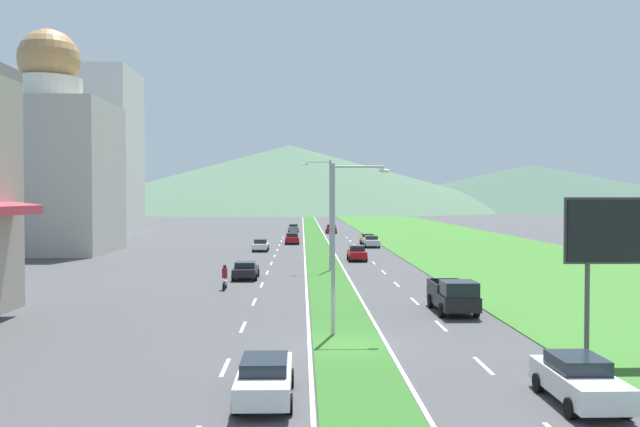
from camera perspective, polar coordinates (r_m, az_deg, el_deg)
The scene contains 47 objects.
ground_plane at distance 30.89m, azimuth 2.41°, elevation -11.07°, with size 600.00×600.00×0.00m, color #424244.
grass_median at distance 90.34m, azimuth -0.23°, elevation -2.71°, with size 3.20×240.00×0.06m, color #2D6023.
grass_verge_right at distance 93.13m, azimuth 12.56°, elevation -2.62°, with size 24.00×240.00×0.06m, color #387028.
lane_dash_left_2 at distance 27.27m, azimuth -8.04°, elevation -12.78°, with size 0.16×2.80×0.01m, color silver.
lane_dash_left_3 at distance 35.14m, azimuth -6.53°, elevation -9.53°, with size 0.16×2.80×0.01m, color silver.
lane_dash_left_4 at distance 43.08m, azimuth -5.59°, elevation -7.46°, with size 0.16×2.80×0.01m, color silver.
lane_dash_left_5 at distance 51.08m, azimuth -4.95°, elevation -6.04°, with size 0.16×2.80×0.01m, color silver.
lane_dash_left_6 at distance 59.10m, azimuth -4.49°, elevation -5.01°, with size 0.16×2.80×0.01m, color silver.
lane_dash_left_7 at distance 67.14m, azimuth -4.14°, elevation -4.22°, with size 0.16×2.80×0.01m, color silver.
lane_dash_left_8 at distance 75.19m, azimuth -3.86°, elevation -3.60°, with size 0.16×2.80×0.01m, color silver.
lane_dash_left_9 at distance 83.24m, azimuth -3.64°, elevation -3.10°, with size 0.16×2.80×0.01m, color silver.
lane_dash_left_10 at distance 91.31m, azimuth -3.45°, elevation -2.69°, with size 0.16×2.80×0.01m, color silver.
lane_dash_left_11 at distance 99.38m, azimuth -3.30°, elevation -2.34°, with size 0.16×2.80×0.01m, color silver.
lane_dash_left_12 at distance 107.45m, azimuth -3.17°, elevation -2.05°, with size 0.16×2.80×0.01m, color silver.
lane_dash_right_2 at distance 28.05m, azimuth 13.67°, elevation -12.41°, with size 0.16×2.80×0.01m, color silver.
lane_dash_right_3 at distance 35.74m, azimuth 10.21°, elevation -9.35°, with size 0.16×2.80×0.01m, color silver.
lane_dash_right_4 at distance 43.58m, azimuth 8.02°, elevation -7.37°, with size 0.16×2.80×0.01m, color silver.
lane_dash_right_5 at distance 51.49m, azimuth 6.51°, elevation -5.99°, with size 0.16×2.80×0.01m, color silver.
lane_dash_right_6 at distance 59.46m, azimuth 5.41°, elevation -4.97°, with size 0.16×2.80×0.01m, color silver.
lane_dash_right_7 at distance 67.45m, azimuth 4.58°, elevation -4.19°, with size 0.16×2.80×0.01m, color silver.
lane_dash_right_8 at distance 75.47m, azimuth 3.92°, elevation -3.58°, with size 0.16×2.80×0.01m, color silver.
lane_dash_right_9 at distance 83.50m, azimuth 3.39°, elevation -3.08°, with size 0.16×2.80×0.01m, color silver.
lane_dash_right_10 at distance 91.54m, azimuth 2.95°, elevation -2.68°, with size 0.16×2.80×0.01m, color silver.
lane_dash_right_11 at distance 99.59m, azimuth 2.58°, elevation -2.33°, with size 0.16×2.80×0.01m, color silver.
lane_dash_right_12 at distance 107.65m, azimuth 2.27°, elevation -2.04°, with size 0.16×2.80×0.01m, color silver.
edge_line_median_left at distance 90.32m, azimuth -1.35°, elevation -2.73°, with size 0.16×240.00×0.01m, color silver.
edge_line_median_right at distance 90.40m, azimuth 0.88°, elevation -2.73°, with size 0.16×240.00×0.01m, color silver.
domed_building at distance 85.11m, azimuth -21.89°, elevation 3.92°, with size 14.04×14.04×26.10m.
midrise_colored at distance 121.08m, azimuth -18.82°, elevation 4.89°, with size 14.76×14.76×27.95m, color silver.
hill_far_left at distance 321.81m, azimuth -19.92°, elevation 2.04°, with size 141.86×141.86×20.05m, color #47664C.
hill_far_center at distance 320.55m, azimuth -2.60°, elevation 3.07°, with size 223.86×223.86×30.55m, color #47664C.
hill_far_right at distance 348.28m, azimuth 17.48°, elevation 2.17°, with size 201.87×201.87×21.91m, color #3D5647.
street_lamp_near at distance 32.22m, azimuth 1.72°, elevation -1.91°, with size 2.83×0.28×8.27m.
street_lamp_mid at distance 59.99m, azimuth 0.64°, elevation 0.47°, with size 2.62×0.28×9.88m.
billboard_roadside at distance 30.30m, azimuth 25.33°, elevation -1.83°, with size 6.03×0.28×6.67m.
car_0 at distance 23.88m, azimuth 21.08°, elevation -13.01°, with size 1.91×4.49×1.54m.
car_1 at distance 81.58m, azimuth -5.04°, elevation -2.68°, with size 1.87×4.07×1.46m.
car_2 at distance 87.70m, azimuth 4.37°, elevation -2.37°, with size 1.96×4.32×1.49m.
car_3 at distance 54.80m, azimuth -6.31°, elevation -4.77°, with size 2.01×4.27×1.40m.
car_4 at distance 92.53m, azimuth 4.05°, elevation -2.17°, with size 1.91×4.22×1.47m.
car_5 at distance 69.68m, azimuth 3.15°, elevation -3.36°, with size 1.91×4.12×1.56m.
car_6 at distance 123.46m, azimuth -2.26°, elevation -1.23°, with size 1.93×4.26×1.47m.
car_7 at distance 22.86m, azimuth -4.70°, elevation -13.67°, with size 1.88×4.77×1.44m.
car_8 at distance 120.08m, azimuth 0.95°, elevation -1.30°, with size 1.88×4.66×1.52m.
car_9 at distance 93.54m, azimuth -2.37°, elevation -2.11°, with size 1.96×4.52×1.54m.
pickup_truck_0 at distance 39.49m, azimuth 11.27°, elevation -6.88°, with size 2.18×5.40×2.00m.
motorcycle_rider at distance 48.80m, azimuth -8.07°, elevation -5.53°, with size 0.36×2.00×1.80m.
Camera 1 is at (-2.10, -30.07, 6.75)m, focal length 37.78 mm.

